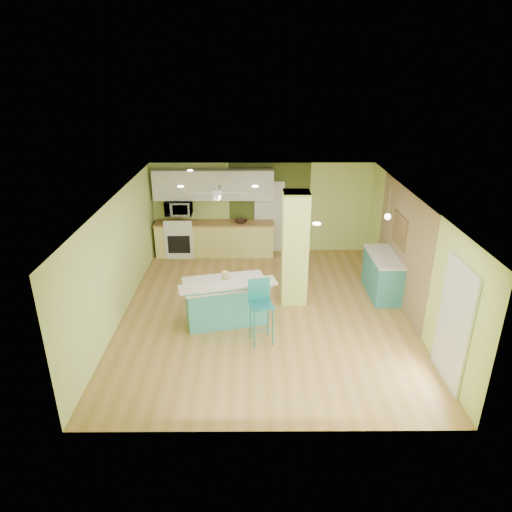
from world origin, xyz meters
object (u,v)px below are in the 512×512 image
(fruit_bowl, at_px, (241,221))
(canister, at_px, (225,275))
(peninsula, at_px, (226,301))
(bar_stool, at_px, (260,301))
(side_counter, at_px, (382,275))

(fruit_bowl, distance_m, canister, 3.39)
(peninsula, distance_m, bar_stool, 1.05)
(peninsula, height_order, bar_stool, bar_stool)
(canister, bearing_deg, side_counter, 16.32)
(side_counter, distance_m, canister, 3.69)
(canister, bearing_deg, peninsula, -89.20)
(bar_stool, height_order, fruit_bowl, bar_stool)
(bar_stool, bearing_deg, canister, 115.32)
(bar_stool, bearing_deg, fruit_bowl, 83.12)
(peninsula, height_order, side_counter, peninsula)
(peninsula, distance_m, fruit_bowl, 3.60)
(side_counter, height_order, fruit_bowl, fruit_bowl)
(peninsula, height_order, canister, canister)
(peninsula, distance_m, side_counter, 3.71)
(peninsula, xyz_separation_m, canister, (-0.00, 0.18, 0.49))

